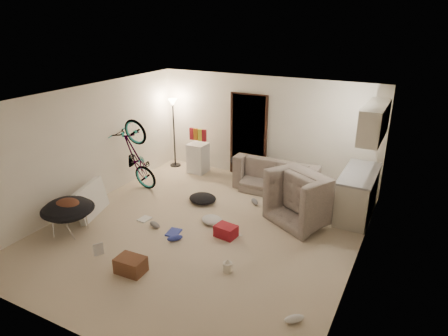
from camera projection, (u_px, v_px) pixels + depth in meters
The scene contains 39 objects.
floor at pixel (202, 231), 7.53m from camera, with size 5.50×6.00×0.02m, color beige.
ceiling at pixel (199, 98), 6.63m from camera, with size 5.50×6.00×0.02m, color white.
wall_back at pixel (265, 129), 9.57m from camera, with size 5.50×0.02×2.50m, color white.
wall_front at pixel (67, 252), 4.59m from camera, with size 5.50×0.02×2.50m, color white.
wall_left at pixel (86, 146), 8.27m from camera, with size 0.02×6.00×2.50m, color white.
wall_right at pixel (362, 200), 5.89m from camera, with size 0.02×6.00×2.50m, color white.
doorway at pixel (249, 136), 9.79m from camera, with size 0.85×0.10×2.04m, color black.
door_trim at pixel (248, 136), 9.77m from camera, with size 0.97×0.04×2.10m, color black.
floor_lamp at pixel (173, 118), 10.29m from camera, with size 0.28×0.28×1.81m.
kitchen_counter at pixel (357, 195), 7.97m from camera, with size 0.60×1.50×0.88m, color beige.
counter_top at pixel (360, 173), 7.81m from camera, with size 0.64×1.54×0.04m, color gray.
kitchen_uppers at pixel (374, 122), 7.37m from camera, with size 0.38×1.40×0.65m, color beige.
sofa at pixel (278, 178), 9.19m from camera, with size 1.97×0.77×0.58m, color #383F38.
armchair at pixel (312, 201), 7.82m from camera, with size 1.18×1.03×0.77m, color #383F38.
bicycle at pixel (137, 171), 9.16m from camera, with size 0.61×1.74×0.92m, color black.
book_asset at pixel (94, 256), 6.71m from camera, with size 0.17×0.23×0.02m, color maroon.
mini_fridge at pixel (198, 158), 10.20m from camera, with size 0.45×0.45×0.76m, color white.
snack_box_0 at pixel (192, 134), 10.05m from camera, with size 0.10×0.07×0.30m, color maroon.
snack_box_1 at pixel (196, 134), 10.00m from camera, with size 0.10×0.07×0.30m, color #B96317.
snack_box_2 at pixel (200, 135), 9.95m from camera, with size 0.10×0.07×0.30m, color yellow.
snack_box_3 at pixel (204, 136), 9.89m from camera, with size 0.10×0.07×0.30m, color maroon.
saucer_chair at pixel (69, 213), 7.31m from camera, with size 0.95×0.95×0.68m.
hoodie at pixel (68, 205), 7.19m from camera, with size 0.48×0.40×0.22m, color #542C1D.
sofa_drape at pixel (241, 161), 9.51m from camera, with size 0.56×0.46×0.28m, color black.
tv_box at pixel (91, 200), 8.01m from camera, with size 0.12×0.99×0.65m, color silver.
drink_case_a at pixel (131, 265), 6.27m from camera, with size 0.45×0.32×0.26m, color brown.
drink_case_b at pixel (226, 231), 7.28m from camera, with size 0.38×0.28×0.22m, color maroon.
juicer at pixel (228, 266), 6.30m from camera, with size 0.15×0.15×0.22m.
newspaper at pixel (227, 232), 7.45m from camera, with size 0.38×0.49×0.01m, color beige.
book_blue at pixel (174, 232), 7.42m from camera, with size 0.22×0.30×0.03m, color #2F3DAA.
book_white at pixel (145, 219), 7.92m from camera, with size 0.20×0.25×0.02m, color silver.
shoe_0 at pixel (256, 181), 9.62m from camera, with size 0.26×0.11×0.10m, color #2F3DAA.
shoe_1 at pixel (255, 202), 8.57m from camera, with size 0.28×0.11×0.10m, color slate.
shoe_2 at pixel (175, 238), 7.17m from camera, with size 0.29×0.12×0.11m, color #2F3DAA.
shoe_3 at pixel (155, 225), 7.62m from camera, with size 0.28×0.12×0.11m, color slate.
shoe_4 at pixel (294, 319), 5.26m from camera, with size 0.29×0.12×0.11m, color white.
clothes_lump_a at pixel (203, 198), 8.61m from camera, with size 0.60×0.51×0.19m, color black.
clothes_lump_b at pixel (243, 178), 9.72m from camera, with size 0.51×0.44×0.15m, color black.
clothes_lump_c at pixel (212, 220), 7.78m from camera, with size 0.43×0.37×0.13m, color silver.
Camera 1 is at (3.42, -5.66, 3.81)m, focal length 32.00 mm.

